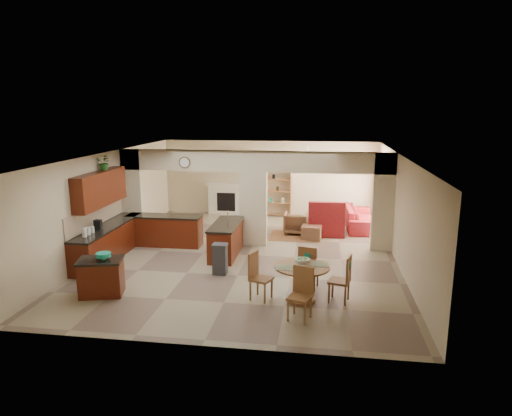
# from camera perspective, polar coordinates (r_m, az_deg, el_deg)

# --- Properties ---
(floor) EXTENTS (10.00, 10.00, 0.00)m
(floor) POSITION_cam_1_polar(r_m,az_deg,el_deg) (12.76, -1.00, -5.89)
(floor) COLOR gray
(floor) RESTS_ON ground
(ceiling) EXTENTS (10.00, 10.00, 0.00)m
(ceiling) POSITION_cam_1_polar(r_m,az_deg,el_deg) (12.17, -1.05, 6.73)
(ceiling) COLOR white
(ceiling) RESTS_ON wall_back
(wall_back) EXTENTS (8.00, 0.00, 8.00)m
(wall_back) POSITION_cam_1_polar(r_m,az_deg,el_deg) (17.26, 1.62, 3.74)
(wall_back) COLOR #C9B993
(wall_back) RESTS_ON floor
(wall_front) EXTENTS (8.00, 0.00, 8.00)m
(wall_front) POSITION_cam_1_polar(r_m,az_deg,el_deg) (7.67, -7.03, -7.56)
(wall_front) COLOR #C9B993
(wall_front) RESTS_ON floor
(wall_left) EXTENTS (0.00, 10.00, 10.00)m
(wall_left) POSITION_cam_1_polar(r_m,az_deg,el_deg) (13.60, -17.91, 0.76)
(wall_left) COLOR #C9B993
(wall_left) RESTS_ON floor
(wall_right) EXTENTS (0.00, 10.00, 10.00)m
(wall_right) POSITION_cam_1_polar(r_m,az_deg,el_deg) (12.41, 17.54, -0.30)
(wall_right) COLOR #C9B993
(wall_right) RESTS_ON floor
(partition_left_pier) EXTENTS (0.60, 0.25, 2.80)m
(partition_left_pier) POSITION_cam_1_polar(r_m,az_deg,el_deg) (14.36, -15.11, 1.53)
(partition_left_pier) COLOR #C9B993
(partition_left_pier) RESTS_ON floor
(partition_center_pier) EXTENTS (0.80, 0.25, 2.20)m
(partition_center_pier) POSITION_cam_1_polar(r_m,az_deg,el_deg) (13.42, -0.34, -0.09)
(partition_center_pier) COLOR #C9B993
(partition_center_pier) RESTS_ON floor
(partition_right_pier) EXTENTS (0.60, 0.25, 2.80)m
(partition_right_pier) POSITION_cam_1_polar(r_m,az_deg,el_deg) (13.33, 15.59, 0.68)
(partition_right_pier) COLOR #C9B993
(partition_right_pier) RESTS_ON floor
(partition_header) EXTENTS (8.00, 0.25, 0.60)m
(partition_header) POSITION_cam_1_polar(r_m,az_deg,el_deg) (13.18, -0.35, 5.86)
(partition_header) COLOR #C9B993
(partition_header) RESTS_ON partition_center_pier
(kitchen_counter) EXTENTS (2.52, 3.29, 1.48)m
(kitchen_counter) POSITION_cam_1_polar(r_m,az_deg,el_deg) (13.29, -15.23, -3.49)
(kitchen_counter) COLOR #3C1506
(kitchen_counter) RESTS_ON floor
(upper_cabinets) EXTENTS (0.35, 2.40, 0.90)m
(upper_cabinets) POSITION_cam_1_polar(r_m,az_deg,el_deg) (12.72, -18.89, 2.31)
(upper_cabinets) COLOR #3C1506
(upper_cabinets) RESTS_ON wall_left
(peninsula) EXTENTS (0.70, 1.85, 0.91)m
(peninsula) POSITION_cam_1_polar(r_m,az_deg,el_deg) (12.62, -3.79, -3.95)
(peninsula) COLOR #3C1506
(peninsula) RESTS_ON floor
(wall_clock) EXTENTS (0.34, 0.03, 0.34)m
(wall_clock) POSITION_cam_1_polar(r_m,az_deg,el_deg) (13.48, -8.92, 5.64)
(wall_clock) COLOR #4C3619
(wall_clock) RESTS_ON partition_header
(rug) EXTENTS (1.60, 1.30, 0.01)m
(rug) POSITION_cam_1_polar(r_m,az_deg,el_deg) (14.63, 4.97, -3.50)
(rug) COLOR brown
(rug) RESTS_ON floor
(fireplace) EXTENTS (1.60, 0.35, 1.20)m
(fireplace) POSITION_cam_1_polar(r_m,az_deg,el_deg) (17.49, -3.67, 1.22)
(fireplace) COLOR beige
(fireplace) RESTS_ON floor
(shelving_unit) EXTENTS (1.00, 0.32, 1.80)m
(shelving_unit) POSITION_cam_1_polar(r_m,az_deg,el_deg) (17.13, 2.71, 1.97)
(shelving_unit) COLOR brown
(shelving_unit) RESTS_ON floor
(window_a) EXTENTS (0.02, 0.90, 1.90)m
(window_a) POSITION_cam_1_polar(r_m,az_deg,el_deg) (14.67, 15.97, 0.91)
(window_a) COLOR white
(window_a) RESTS_ON wall_right
(window_b) EXTENTS (0.02, 0.90, 1.90)m
(window_b) POSITION_cam_1_polar(r_m,az_deg,el_deg) (16.32, 15.20, 2.09)
(window_b) COLOR white
(window_b) RESTS_ON wall_right
(glazed_door) EXTENTS (0.02, 0.70, 2.10)m
(glazed_door) POSITION_cam_1_polar(r_m,az_deg,el_deg) (15.52, 15.53, 0.99)
(glazed_door) COLOR white
(glazed_door) RESTS_ON wall_right
(drape_a_left) EXTENTS (0.10, 0.28, 2.30)m
(drape_a_left) POSITION_cam_1_polar(r_m,az_deg,el_deg) (14.08, 16.12, 0.43)
(drape_a_left) COLOR #411D1A
(drape_a_left) RESTS_ON wall_right
(drape_a_right) EXTENTS (0.10, 0.28, 2.30)m
(drape_a_right) POSITION_cam_1_polar(r_m,az_deg,el_deg) (15.25, 15.53, 1.36)
(drape_a_right) COLOR #411D1A
(drape_a_right) RESTS_ON wall_right
(drape_b_left) EXTENTS (0.10, 0.28, 2.30)m
(drape_b_left) POSITION_cam_1_polar(r_m,az_deg,el_deg) (15.73, 15.31, 1.71)
(drape_b_left) COLOR #411D1A
(drape_b_left) RESTS_ON wall_right
(drape_b_right) EXTENTS (0.10, 0.28, 2.30)m
(drape_b_right) POSITION_cam_1_polar(r_m,az_deg,el_deg) (16.91, 14.82, 2.46)
(drape_b_right) COLOR #411D1A
(drape_b_right) RESTS_ON wall_right
(ceiling_fan) EXTENTS (1.00, 1.00, 0.10)m
(ceiling_fan) POSITION_cam_1_polar(r_m,az_deg,el_deg) (15.03, 6.50, 6.82)
(ceiling_fan) COLOR white
(ceiling_fan) RESTS_ON ceiling
(kitchen_island) EXTENTS (1.07, 0.88, 0.81)m
(kitchen_island) POSITION_cam_1_polar(r_m,az_deg,el_deg) (10.59, -18.76, -8.15)
(kitchen_island) COLOR #3C1506
(kitchen_island) RESTS_ON floor
(teal_bowl) EXTENTS (0.32, 0.32, 0.15)m
(teal_bowl) POSITION_cam_1_polar(r_m,az_deg,el_deg) (10.39, -18.53, -5.74)
(teal_bowl) COLOR #16997B
(teal_bowl) RESTS_ON kitchen_island
(trash_can) EXTENTS (0.34, 0.29, 0.71)m
(trash_can) POSITION_cam_1_polar(r_m,az_deg,el_deg) (11.28, -4.52, -6.52)
(trash_can) COLOR #2C2C2F
(trash_can) RESTS_ON floor
(dining_table) EXTENTS (1.16, 1.16, 0.79)m
(dining_table) POSITION_cam_1_polar(r_m,az_deg,el_deg) (9.71, 5.74, -8.71)
(dining_table) COLOR brown
(dining_table) RESTS_ON floor
(fruit_bowl) EXTENTS (0.31, 0.31, 0.17)m
(fruit_bowl) POSITION_cam_1_polar(r_m,az_deg,el_deg) (9.61, 5.82, -6.71)
(fruit_bowl) COLOR #59AF25
(fruit_bowl) RESTS_ON dining_table
(sofa) EXTENTS (2.47, 1.05, 0.71)m
(sofa) POSITION_cam_1_polar(r_m,az_deg,el_deg) (15.89, 12.86, -1.18)
(sofa) COLOR maroon
(sofa) RESTS_ON floor
(chaise) EXTENTS (1.16, 0.96, 0.46)m
(chaise) POSITION_cam_1_polar(r_m,az_deg,el_deg) (14.90, 8.74, -2.42)
(chaise) COLOR maroon
(chaise) RESTS_ON floor
(armchair) EXTENTS (0.75, 0.77, 0.69)m
(armchair) POSITION_cam_1_polar(r_m,az_deg,el_deg) (14.86, 4.97, -1.89)
(armchair) COLOR maroon
(armchair) RESTS_ON floor
(ottoman) EXTENTS (0.65, 0.65, 0.43)m
(ottoman) POSITION_cam_1_polar(r_m,az_deg,el_deg) (14.32, 6.97, -3.02)
(ottoman) COLOR maroon
(ottoman) RESTS_ON floor
(plant) EXTENTS (0.41, 0.36, 0.42)m
(plant) POSITION_cam_1_polar(r_m,az_deg,el_deg) (12.93, -18.43, 5.45)
(plant) COLOR #144E17
(plant) RESTS_ON upper_cabinets
(chair_north) EXTENTS (0.49, 0.49, 1.02)m
(chair_north) POSITION_cam_1_polar(r_m,az_deg,el_deg) (10.32, 6.54, -7.21)
(chair_north) COLOR brown
(chair_north) RESTS_ON floor
(chair_east) EXTENTS (0.51, 0.51, 1.02)m
(chair_east) POSITION_cam_1_polar(r_m,az_deg,el_deg) (9.79, 10.88, -8.48)
(chair_east) COLOR brown
(chair_east) RESTS_ON floor
(chair_south) EXTENTS (0.53, 0.53, 1.02)m
(chair_south) POSITION_cam_1_polar(r_m,az_deg,el_deg) (8.98, 5.69, -10.27)
(chair_south) COLOR brown
(chair_south) RESTS_ON floor
(chair_west) EXTENTS (0.54, 0.54, 1.02)m
(chair_west) POSITION_cam_1_polar(r_m,az_deg,el_deg) (9.80, 0.20, -8.22)
(chair_west) COLOR brown
(chair_west) RESTS_ON floor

